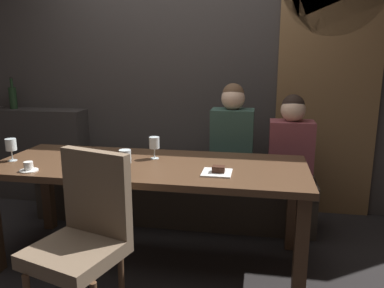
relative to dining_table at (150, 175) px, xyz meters
name	(u,v)px	position (x,y,z in m)	size (l,w,h in m)	color
ground	(152,258)	(0.00, 0.00, -0.65)	(9.00, 9.00, 0.00)	black
back_wall_tiled	(184,54)	(0.00, 1.22, 0.85)	(6.00, 0.12, 3.00)	#383330
arched_door	(329,69)	(1.35, 1.15, 0.71)	(0.90, 0.05, 2.55)	brown
back_counter	(37,154)	(-1.55, 1.04, -0.18)	(1.10, 0.28, 0.95)	#2F2B29
dining_table	(150,175)	(0.00, 0.00, 0.00)	(2.20, 0.84, 0.74)	#412B1C
banquette_bench	(173,197)	(0.00, 0.70, -0.42)	(2.50, 0.44, 0.45)	#312A23
chair_near_side	(85,230)	(-0.16, -0.72, -0.09)	(0.55, 0.55, 0.98)	#4C3321
diner_redhead	(232,133)	(0.53, 0.72, 0.18)	(0.36, 0.24, 0.81)	#2D473D
diner_bearded	(291,141)	(1.02, 0.69, 0.14)	(0.36, 0.24, 0.73)	brown
wine_bottle_dark_red	(13,97)	(-1.76, 1.03, 0.42)	(0.08, 0.08, 0.33)	black
wine_glass_near_right	(11,145)	(-1.00, -0.11, 0.20)	(0.08, 0.08, 0.16)	silver
wine_glass_center_front	(125,157)	(-0.07, -0.28, 0.20)	(0.08, 0.08, 0.16)	silver
wine_glass_end_right	(154,143)	(0.00, 0.13, 0.20)	(0.08, 0.08, 0.16)	silver
espresso_cup	(29,167)	(-0.73, -0.32, 0.11)	(0.12, 0.12, 0.06)	white
dessert_plate	(217,171)	(0.50, -0.15, 0.10)	(0.19, 0.19, 0.05)	white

